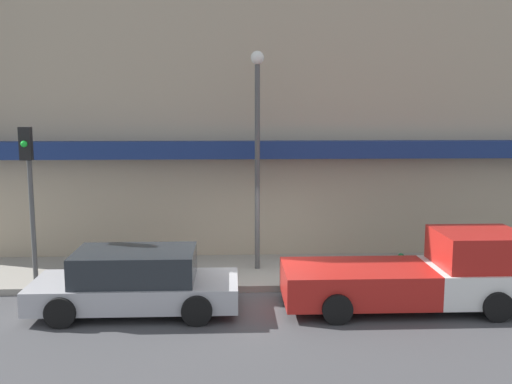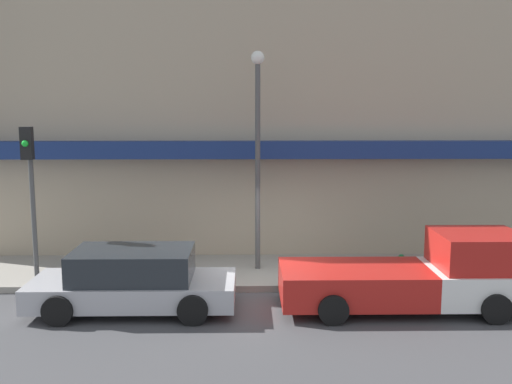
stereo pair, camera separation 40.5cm
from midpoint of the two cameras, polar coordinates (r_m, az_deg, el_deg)
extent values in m
plane|color=#424244|center=(14.52, 0.21, -10.01)|extent=(80.00, 80.00, 0.00)
cube|color=gray|center=(15.97, -0.05, -7.97)|extent=(36.00, 3.09, 0.17)
cube|color=tan|center=(18.39, -0.45, 11.21)|extent=(19.80, 3.00, 10.97)
cube|color=navy|center=(16.61, -0.23, 4.25)|extent=(18.22, 0.60, 0.50)
cube|color=white|center=(14.27, 20.44, -8.38)|extent=(2.26, 1.92, 0.76)
cube|color=#B21E19|center=(14.07, 20.60, -5.32)|extent=(1.92, 1.77, 0.80)
cube|color=#B21E19|center=(13.44, 9.16, -8.97)|extent=(3.38, 1.92, 0.76)
cylinder|color=black|center=(15.21, 19.18, -8.32)|extent=(0.66, 0.22, 0.66)
cylinder|color=black|center=(13.53, 22.20, -10.56)|extent=(0.66, 0.22, 0.66)
cylinder|color=black|center=(14.32, 5.89, -8.93)|extent=(0.66, 0.22, 0.66)
cylinder|color=black|center=(12.52, 7.18, -11.53)|extent=(0.66, 0.22, 0.66)
cube|color=#ADADB2|center=(13.43, -12.76, -9.66)|extent=(4.61, 1.85, 0.54)
cube|color=#23282D|center=(13.26, -12.85, -7.15)|extent=(2.68, 1.67, 0.68)
cylinder|color=black|center=(14.17, -6.30, -9.12)|extent=(0.66, 0.22, 0.66)
cylinder|color=black|center=(12.43, -6.88, -11.68)|extent=(0.66, 0.22, 0.66)
cylinder|color=black|center=(14.65, -17.67, -8.89)|extent=(0.66, 0.22, 0.66)
cylinder|color=black|center=(12.97, -19.84, -11.27)|extent=(0.66, 0.22, 0.66)
cylinder|color=#196633|center=(15.52, 13.52, -7.41)|extent=(0.17, 0.17, 0.50)
sphere|color=#196633|center=(15.43, 13.56, -6.27)|extent=(0.16, 0.16, 0.16)
cylinder|color=#4C4C4C|center=(15.45, -0.62, 2.31)|extent=(0.14, 0.14, 5.55)
sphere|color=silver|center=(15.42, -0.64, 13.29)|extent=(0.36, 0.36, 0.36)
cylinder|color=#4C4C4C|center=(15.23, -22.22, -1.42)|extent=(0.12, 0.12, 3.97)
cube|color=black|center=(14.91, -22.76, 4.48)|extent=(0.28, 0.20, 0.80)
sphere|color=green|center=(14.79, -22.92, 4.45)|extent=(0.16, 0.16, 0.16)
camera|label=1|loc=(0.20, -90.77, -0.11)|focal=40.00mm
camera|label=2|loc=(0.20, 89.23, 0.11)|focal=40.00mm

